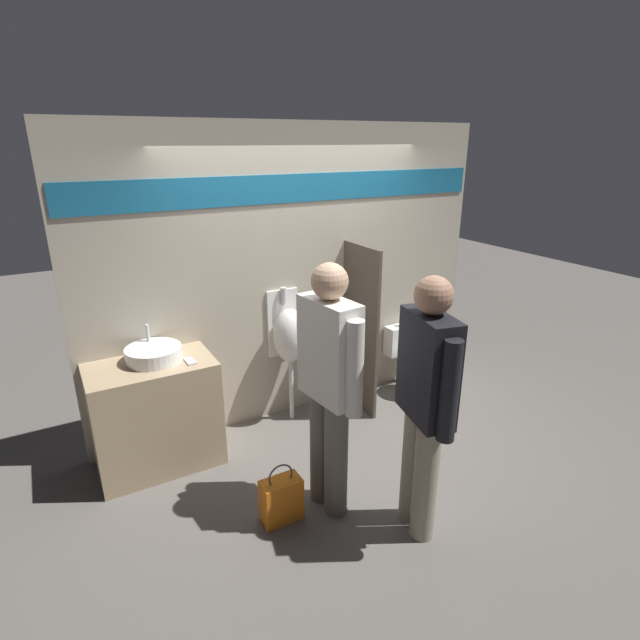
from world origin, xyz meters
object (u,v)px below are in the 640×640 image
(sink_basin, at_px, (154,354))
(shopping_bag, at_px, (281,499))
(toilet, at_px, (413,366))
(urinal_near_counter, at_px, (290,335))
(person_in_vest, at_px, (425,399))
(cell_phone, at_px, (190,361))
(person_with_lanyard, at_px, (329,381))

(sink_basin, height_order, shopping_bag, sink_basin)
(toilet, bearing_deg, shopping_bag, -152.46)
(urinal_near_counter, height_order, shopping_bag, urinal_near_counter)
(toilet, bearing_deg, person_in_vest, -128.61)
(cell_phone, distance_m, shopping_bag, 1.26)
(cell_phone, height_order, toilet, cell_phone)
(sink_basin, xyz_separation_m, cell_phone, (0.24, -0.17, -0.05))
(cell_phone, bearing_deg, person_in_vest, -53.93)
(sink_basin, distance_m, person_with_lanyard, 1.48)
(cell_phone, bearing_deg, toilet, 2.28)
(sink_basin, height_order, person_with_lanyard, person_with_lanyard)
(cell_phone, height_order, shopping_bag, cell_phone)
(urinal_near_counter, xyz_separation_m, toilet, (1.38, -0.14, -0.57))
(urinal_near_counter, bearing_deg, person_with_lanyard, -104.08)
(sink_basin, relative_size, person_with_lanyard, 0.24)
(person_with_lanyard, height_order, shopping_bag, person_with_lanyard)
(sink_basin, relative_size, person_in_vest, 0.24)
(cell_phone, relative_size, person_in_vest, 0.08)
(cell_phone, xyz_separation_m, toilet, (2.36, 0.09, -0.63))
(person_in_vest, xyz_separation_m, shopping_bag, (-0.79, 0.52, -0.83))
(sink_basin, height_order, cell_phone, sink_basin)
(urinal_near_counter, height_order, toilet, urinal_near_counter)
(sink_basin, distance_m, urinal_near_counter, 1.23)
(cell_phone, xyz_separation_m, person_in_vest, (1.09, -1.49, 0.08))
(person_with_lanyard, bearing_deg, urinal_near_counter, -20.62)
(person_in_vest, bearing_deg, toilet, -25.71)
(sink_basin, xyz_separation_m, urinal_near_counter, (1.22, 0.07, -0.11))
(sink_basin, height_order, person_in_vest, person_in_vest)
(cell_phone, relative_size, shopping_bag, 0.31)
(cell_phone, height_order, person_with_lanyard, person_with_lanyard)
(sink_basin, height_order, toilet, sink_basin)
(person_with_lanyard, distance_m, shopping_bag, 0.92)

